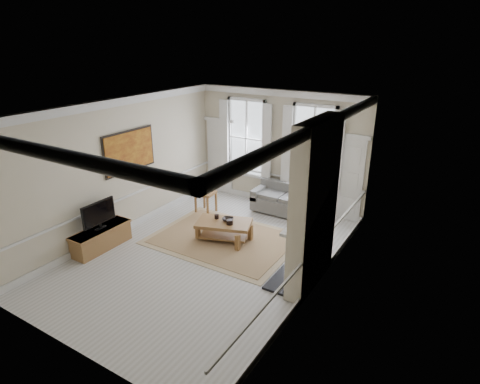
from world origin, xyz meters
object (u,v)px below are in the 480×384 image
Objects in this scene: coffee_table at (224,225)px; tv_stand at (102,238)px; sofa at (284,201)px; side_table at (206,196)px.

coffee_table is 1.03× the size of tv_stand.
sofa is 5.02m from tv_stand.
tv_stand is at bearing -123.87° from sofa.
side_table reaches higher than coffee_table.
side_table is at bearing 73.99° from tv_stand.
sofa is 2.82× the size of side_table.
side_table is 3.16m from tv_stand.
tv_stand is at bearing -106.01° from side_table.
sofa is at bearing 56.13° from tv_stand.
tv_stand is at bearing -159.57° from coffee_table.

